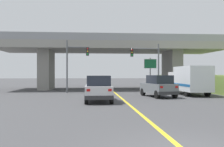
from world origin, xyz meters
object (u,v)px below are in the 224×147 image
Objects in this scene: suv_crossing at (158,86)px; traffic_signal_nearside at (149,61)px; suv_lead at (98,88)px; traffic_signal_farside at (74,60)px; box_truck at (189,80)px; highway_sign at (150,66)px.

traffic_signal_nearside reaches higher than suv_crossing.
traffic_signal_farside is (-2.51, 8.94, 2.69)m from suv_lead.
suv_lead is at bearing -150.47° from box_truck.
suv_lead is at bearing -118.46° from highway_sign.
traffic_signal_nearside is (6.34, 9.94, 2.70)m from suv_lead.
traffic_signal_farside reaches higher than traffic_signal_nearside.
traffic_signal_farside is at bearing -154.86° from highway_sign.
suv_crossing is 10.64m from highway_sign.
suv_crossing is 0.79× the size of traffic_signal_nearside.
box_truck reaches higher than suv_lead.
suv_crossing is at bearing 30.09° from suv_lead.
suv_lead is 10.87m from box_truck.
box_truck is 1.55× the size of highway_sign.
suv_crossing is 0.77× the size of traffic_signal_farside.
traffic_signal_nearside is 3.81m from highway_sign.
suv_crossing is at bearing -151.32° from box_truck.
highway_sign is (1.69, 10.29, 2.14)m from suv_crossing.
traffic_signal_farside is (-11.97, 3.59, 2.16)m from box_truck.
traffic_signal_nearside reaches higher than suv_lead.
highway_sign is at bearing 69.80° from suv_crossing.
suv_crossing is at bearing -34.66° from traffic_signal_farside.
traffic_signal_farside is at bearing 105.71° from suv_lead.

